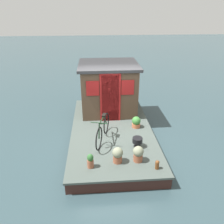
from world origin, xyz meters
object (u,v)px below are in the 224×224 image
potted_plant_geranium (90,161)px  potted_plant_fern (138,153)px  charcoal_grill (137,141)px  bicycle (103,129)px  mooring_bollard (157,164)px  houseboat_cabin (109,88)px  potted_plant_ivy (136,122)px  potted_plant_mint (118,155)px

potted_plant_geranium → potted_plant_fern: bearing=-82.6°
potted_plant_geranium → charcoal_grill: 1.61m
bicycle → charcoal_grill: bicycle is taller
bicycle → mooring_bollard: size_ratio=6.39×
bicycle → houseboat_cabin: bearing=-8.3°
potted_plant_ivy → potted_plant_geranium: bearing=142.7°
charcoal_grill → mooring_bollard: (-1.03, -0.33, -0.07)m
potted_plant_ivy → charcoal_grill: 1.20m
houseboat_cabin → potted_plant_fern: houseboat_cabin is taller
bicycle → potted_plant_mint: size_ratio=3.58×
potted_plant_fern → mooring_bollard: (-0.36, -0.43, -0.10)m
potted_plant_geranium → potted_plant_fern: 1.28m
potted_plant_ivy → bicycle: bearing=122.7°
bicycle → potted_plant_ivy: 1.40m
houseboat_cabin → potted_plant_mint: bearing=-179.7°
houseboat_cabin → mooring_bollard: (-3.70, -1.00, -0.81)m
potted_plant_fern → mooring_bollard: bearing=-130.1°
potted_plant_geranium → potted_plant_mint: bearing=-77.7°
potted_plant_ivy → mooring_bollard: 2.23m
charcoal_grill → houseboat_cabin: bearing=14.2°
potted_plant_geranium → mooring_bollard: potted_plant_geranium is taller
bicycle → potted_plant_mint: (-1.12, -0.34, -0.15)m
houseboat_cabin → bicycle: size_ratio=1.38×
houseboat_cabin → bicycle: (-2.23, 0.32, -0.57)m
charcoal_grill → potted_plant_mint: bearing=136.1°
houseboat_cabin → potted_plant_geranium: houseboat_cabin is taller
mooring_bollard → potted_plant_ivy: bearing=4.0°
potted_plant_geranium → potted_plant_mint: (0.16, -0.72, 0.04)m
potted_plant_mint → potted_plant_geranium: bearing=102.3°
potted_plant_mint → charcoal_grill: size_ratio=1.49×
potted_plant_ivy → potted_plant_mint: bearing=156.1°
houseboat_cabin → mooring_bollard: size_ratio=8.84×
potted_plant_geranium → potted_plant_ivy: 2.55m
potted_plant_ivy → charcoal_grill: potted_plant_ivy is taller
bicycle → potted_plant_fern: bicycle is taller
houseboat_cabin → potted_plant_mint: (-3.34, -0.02, -0.71)m
charcoal_grill → potted_plant_geranium: bearing=121.4°
potted_plant_fern → potted_plant_ivy: size_ratio=1.14×
houseboat_cabin → potted_plant_mint: size_ratio=4.94×
houseboat_cabin → bicycle: bearing=171.7°
mooring_bollard → potted_plant_geranium: bearing=83.4°
houseboat_cabin → bicycle: 2.32m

